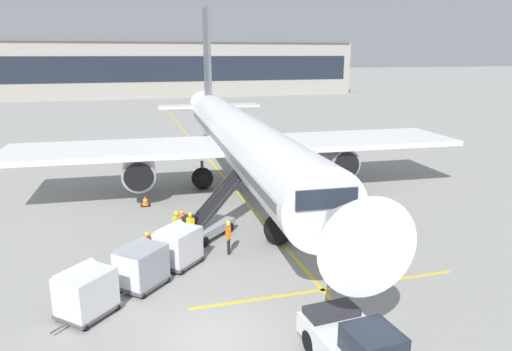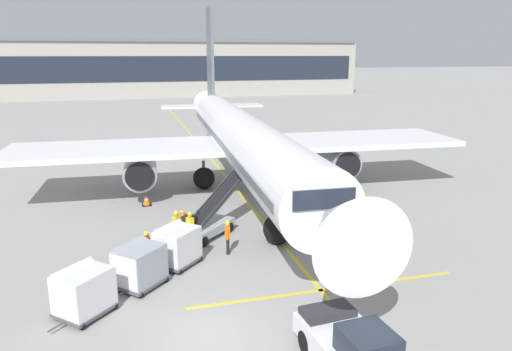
{
  "view_description": "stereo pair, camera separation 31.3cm",
  "coord_description": "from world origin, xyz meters",
  "px_view_note": "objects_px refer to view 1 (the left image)",
  "views": [
    {
      "loc": [
        -2.52,
        -14.63,
        9.67
      ],
      "look_at": [
        4.42,
        9.58,
        3.17
      ],
      "focal_mm": 33.17,
      "sensor_mm": 36.0,
      "label": 1
    },
    {
      "loc": [
        -2.22,
        -14.72,
        9.67
      ],
      "look_at": [
        4.42,
        9.58,
        3.17
      ],
      "focal_mm": 33.17,
      "sensor_mm": 36.0,
      "label": 2
    }
  ],
  "objects_px": {
    "parked_airplane": "(240,139)",
    "baggage_cart_lead": "(177,245)",
    "pushback_tug": "(359,348)",
    "ground_crew_wingwalker": "(148,247)",
    "safety_cone_engine_keepout": "(182,212)",
    "belt_loader": "(208,220)",
    "ground_crew_by_loader": "(191,226)",
    "ground_crew_by_carts": "(177,225)",
    "ground_crew_marshaller": "(228,235)",
    "baggage_cart_third": "(85,292)",
    "baggage_cart_second": "(140,265)",
    "safety_cone_wingtip": "(145,201)"
  },
  "relations": [
    {
      "from": "safety_cone_engine_keepout",
      "to": "parked_airplane",
      "type": "bearing_deg",
      "value": 44.8
    },
    {
      "from": "ground_crew_by_carts",
      "to": "ground_crew_marshaller",
      "type": "height_order",
      "value": "same"
    },
    {
      "from": "baggage_cart_third",
      "to": "ground_crew_wingwalker",
      "type": "relative_size",
      "value": 1.46
    },
    {
      "from": "pushback_tug",
      "to": "ground_crew_marshaller",
      "type": "bearing_deg",
      "value": 100.88
    },
    {
      "from": "belt_loader",
      "to": "ground_crew_by_loader",
      "type": "distance_m",
      "value": 1.47
    },
    {
      "from": "belt_loader",
      "to": "baggage_cart_lead",
      "type": "relative_size",
      "value": 1.84
    },
    {
      "from": "pushback_tug",
      "to": "safety_cone_engine_keepout",
      "type": "relative_size",
      "value": 7.29
    },
    {
      "from": "belt_loader",
      "to": "baggage_cart_lead",
      "type": "xyz_separation_m",
      "value": [
        -2.07,
        -3.34,
        0.14
      ]
    },
    {
      "from": "baggage_cart_second",
      "to": "ground_crew_wingwalker",
      "type": "distance_m",
      "value": 1.97
    },
    {
      "from": "parked_airplane",
      "to": "safety_cone_engine_keepout",
      "type": "distance_m",
      "value": 7.7
    },
    {
      "from": "parked_airplane",
      "to": "baggage_cart_lead",
      "type": "height_order",
      "value": "parked_airplane"
    },
    {
      "from": "ground_crew_wingwalker",
      "to": "ground_crew_marshaller",
      "type": "bearing_deg",
      "value": 5.91
    },
    {
      "from": "safety_cone_engine_keepout",
      "to": "safety_cone_wingtip",
      "type": "height_order",
      "value": "safety_cone_wingtip"
    },
    {
      "from": "ground_crew_marshaller",
      "to": "safety_cone_wingtip",
      "type": "distance_m",
      "value": 9.72
    },
    {
      "from": "baggage_cart_lead",
      "to": "pushback_tug",
      "type": "xyz_separation_m",
      "value": [
        4.48,
        -9.3,
        -0.17
      ]
    },
    {
      "from": "ground_crew_wingwalker",
      "to": "ground_crew_by_carts",
      "type": "bearing_deg",
      "value": 57.59
    },
    {
      "from": "baggage_cart_third",
      "to": "ground_crew_by_carts",
      "type": "distance_m",
      "value": 7.54
    },
    {
      "from": "ground_crew_by_loader",
      "to": "ground_crew_wingwalker",
      "type": "xyz_separation_m",
      "value": [
        -2.3,
        -2.18,
        0.0
      ]
    },
    {
      "from": "parked_airplane",
      "to": "belt_loader",
      "type": "distance_m",
      "value": 9.55
    },
    {
      "from": "pushback_tug",
      "to": "ground_crew_wingwalker",
      "type": "relative_size",
      "value": 2.61
    },
    {
      "from": "ground_crew_wingwalker",
      "to": "safety_cone_wingtip",
      "type": "xyz_separation_m",
      "value": [
        0.37,
        9.43,
        -0.66
      ]
    },
    {
      "from": "baggage_cart_second",
      "to": "ground_crew_by_loader",
      "type": "relative_size",
      "value": 1.46
    },
    {
      "from": "ground_crew_by_loader",
      "to": "safety_cone_wingtip",
      "type": "height_order",
      "value": "ground_crew_by_loader"
    },
    {
      "from": "baggage_cart_lead",
      "to": "ground_crew_by_loader",
      "type": "xyz_separation_m",
      "value": [
        0.96,
        2.37,
        -0.0
      ]
    },
    {
      "from": "belt_loader",
      "to": "baggage_cart_third",
      "type": "distance_m",
      "value": 9.07
    },
    {
      "from": "baggage_cart_lead",
      "to": "baggage_cart_second",
      "type": "height_order",
      "value": "same"
    },
    {
      "from": "pushback_tug",
      "to": "ground_crew_by_carts",
      "type": "xyz_separation_m",
      "value": [
        -4.19,
        12.06,
        0.17
      ]
    },
    {
      "from": "baggage_cart_second",
      "to": "ground_crew_marshaller",
      "type": "height_order",
      "value": "baggage_cart_second"
    },
    {
      "from": "baggage_cart_second",
      "to": "ground_crew_by_carts",
      "type": "relative_size",
      "value": 1.46
    },
    {
      "from": "baggage_cart_third",
      "to": "ground_crew_wingwalker",
      "type": "xyz_separation_m",
      "value": [
        2.55,
        3.71,
        -0.0
      ]
    },
    {
      "from": "pushback_tug",
      "to": "ground_crew_by_loader",
      "type": "bearing_deg",
      "value": 106.77
    },
    {
      "from": "baggage_cart_third",
      "to": "baggage_cart_second",
      "type": "bearing_deg",
      "value": 40.2
    },
    {
      "from": "pushback_tug",
      "to": "ground_crew_wingwalker",
      "type": "xyz_separation_m",
      "value": [
        -5.81,
        9.49,
        0.17
      ]
    },
    {
      "from": "parked_airplane",
      "to": "safety_cone_engine_keepout",
      "type": "xyz_separation_m",
      "value": [
        -4.88,
        -4.84,
        -3.46
      ]
    },
    {
      "from": "baggage_cart_third",
      "to": "safety_cone_wingtip",
      "type": "height_order",
      "value": "baggage_cart_third"
    },
    {
      "from": "parked_airplane",
      "to": "safety_cone_wingtip",
      "type": "height_order",
      "value": "parked_airplane"
    },
    {
      "from": "baggage_cart_third",
      "to": "safety_cone_engine_keepout",
      "type": "height_order",
      "value": "baggage_cart_third"
    },
    {
      "from": "baggage_cart_second",
      "to": "ground_crew_by_carts",
      "type": "height_order",
      "value": "baggage_cart_second"
    },
    {
      "from": "ground_crew_by_loader",
      "to": "ground_crew_marshaller",
      "type": "bearing_deg",
      "value": -47.75
    },
    {
      "from": "safety_cone_engine_keepout",
      "to": "baggage_cart_lead",
      "type": "bearing_deg",
      "value": -98.76
    },
    {
      "from": "ground_crew_wingwalker",
      "to": "baggage_cart_third",
      "type": "bearing_deg",
      "value": -124.49
    },
    {
      "from": "belt_loader",
      "to": "ground_crew_by_carts",
      "type": "relative_size",
      "value": 2.69
    },
    {
      "from": "safety_cone_wingtip",
      "to": "baggage_cart_second",
      "type": "bearing_deg",
      "value": -94.02
    },
    {
      "from": "parked_airplane",
      "to": "ground_crew_wingwalker",
      "type": "xyz_separation_m",
      "value": [
        -7.25,
        -11.39,
        -2.77
      ]
    },
    {
      "from": "ground_crew_by_carts",
      "to": "safety_cone_engine_keepout",
      "type": "relative_size",
      "value": 2.79
    },
    {
      "from": "ground_crew_by_loader",
      "to": "ground_crew_by_carts",
      "type": "height_order",
      "value": "same"
    },
    {
      "from": "ground_crew_by_carts",
      "to": "parked_airplane",
      "type": "bearing_deg",
      "value": 57.5
    },
    {
      "from": "pushback_tug",
      "to": "ground_crew_by_carts",
      "type": "bearing_deg",
      "value": 109.14
    },
    {
      "from": "baggage_cart_third",
      "to": "ground_crew_by_loader",
      "type": "bearing_deg",
      "value": 50.57
    },
    {
      "from": "pushback_tug",
      "to": "parked_airplane",
      "type": "bearing_deg",
      "value": 86.06
    }
  ]
}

